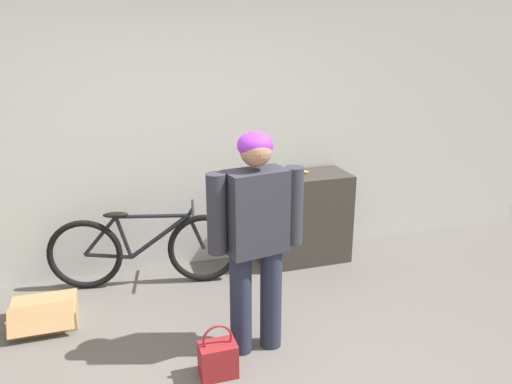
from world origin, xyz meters
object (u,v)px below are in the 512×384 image
object	(u,v)px
person	(256,230)
banana	(291,173)
bicycle	(145,249)
handbag	(218,358)
cardboard_box	(44,313)

from	to	relation	value
person	banana	xyz separation A→B (m)	(0.78, 1.32, -0.02)
banana	bicycle	bearing A→B (deg)	-175.84
bicycle	handbag	xyz separation A→B (m)	(0.32, -1.44, -0.22)
handbag	cardboard_box	bearing A→B (deg)	138.26
banana	handbag	world-z (taller)	banana
banana	handbag	bearing A→B (deg)	-125.84
person	cardboard_box	bearing A→B (deg)	141.43
banana	handbag	size ratio (longest dim) A/B	0.90
handbag	bicycle	bearing A→B (deg)	102.62
bicycle	banana	size ratio (longest dim) A/B	4.85
person	banana	bearing A→B (deg)	49.41
bicycle	person	bearing A→B (deg)	-51.51
person	cardboard_box	xyz separation A→B (m)	(-1.50, 0.82, -0.85)
bicycle	cardboard_box	distance (m)	0.97
person	bicycle	xyz separation A→B (m)	(-0.66, 1.22, -0.58)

